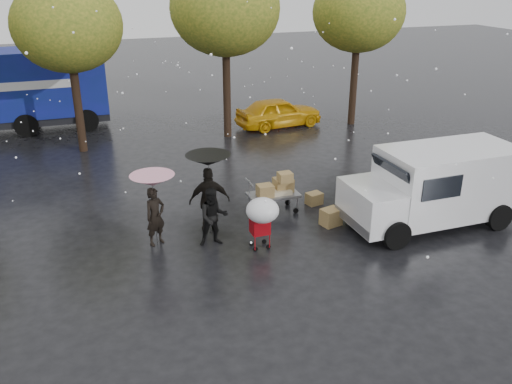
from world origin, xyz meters
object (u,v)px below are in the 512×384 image
object	(u,v)px
vendor_cart	(276,189)
blue_truck	(14,91)
person_pink	(155,216)
person_black	(210,201)
white_van	(436,185)
yellow_taxi	(279,112)
shopping_cart	(262,213)

from	to	relation	value
vendor_cart	blue_truck	size ratio (longest dim) A/B	0.18
person_pink	person_black	size ratio (longest dim) A/B	0.84
person_black	vendor_cart	world-z (taller)	person_black
person_black	white_van	size ratio (longest dim) A/B	0.38
person_black	blue_truck	size ratio (longest dim) A/B	0.23
blue_truck	yellow_taxi	xyz separation A→B (m)	(11.10, -3.30, -1.09)
shopping_cart	yellow_taxi	xyz separation A→B (m)	(4.69, 10.66, -0.40)
shopping_cart	blue_truck	distance (m)	15.38
person_pink	blue_truck	bearing A→B (deg)	80.13
person_pink	white_van	world-z (taller)	white_van
person_black	white_van	distance (m)	6.33
shopping_cart	white_van	xyz separation A→B (m)	(5.15, -0.09, 0.10)
person_pink	yellow_taxi	world-z (taller)	person_pink
vendor_cart	white_van	world-z (taller)	white_van
shopping_cart	yellow_taxi	distance (m)	11.66
vendor_cart	blue_truck	world-z (taller)	blue_truck
person_pink	vendor_cart	distance (m)	3.81
white_van	yellow_taxi	xyz separation A→B (m)	(-0.46, 10.76, -0.49)
vendor_cart	white_van	size ratio (longest dim) A/B	0.31
person_pink	yellow_taxi	xyz separation A→B (m)	(7.19, 9.40, -0.13)
white_van	blue_truck	xyz separation A→B (m)	(-11.56, 14.05, 0.60)
white_van	yellow_taxi	size ratio (longest dim) A/B	1.25
person_pink	white_van	size ratio (longest dim) A/B	0.32
vendor_cart	person_black	bearing A→B (deg)	-163.43
shopping_cart	vendor_cart	bearing A→B (deg)	60.09
person_black	yellow_taxi	xyz separation A→B (m)	(5.68, 9.22, -0.28)
shopping_cart	blue_truck	bearing A→B (deg)	114.67
vendor_cart	blue_truck	distance (m)	14.13
person_black	shopping_cart	world-z (taller)	person_black
person_black	vendor_cart	size ratio (longest dim) A/B	1.24
blue_truck	yellow_taxi	distance (m)	11.63
person_black	yellow_taxi	world-z (taller)	person_black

